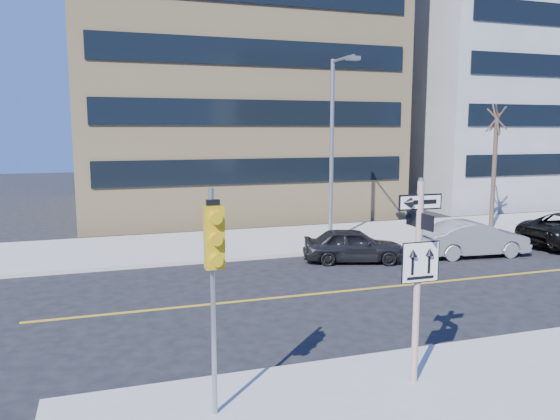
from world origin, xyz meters
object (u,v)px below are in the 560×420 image
object	(u,v)px
sign_pole	(418,270)
street_tree_west	(497,122)
parked_car_b	(474,239)
streetlight_a	(334,138)
parked_car_a	(353,245)
traffic_signal	(214,256)

from	to	relation	value
sign_pole	street_tree_west	world-z (taller)	street_tree_west
sign_pole	parked_car_b	size ratio (longest dim) A/B	0.93
sign_pole	parked_car_b	distance (m)	12.84
streetlight_a	sign_pole	bearing A→B (deg)	-106.77
sign_pole	parked_car_a	distance (m)	10.75
traffic_signal	parked_car_b	size ratio (longest dim) A/B	0.91
street_tree_west	traffic_signal	bearing A→B (deg)	-140.61
parked_car_b	streetlight_a	size ratio (longest dim) A/B	0.55
traffic_signal	street_tree_west	size ratio (longest dim) A/B	0.63
sign_pole	parked_car_b	bearing A→B (deg)	47.68
traffic_signal	sign_pole	bearing A→B (deg)	2.11
parked_car_a	parked_car_b	bearing A→B (deg)	-79.43
parked_car_a	parked_car_b	world-z (taller)	parked_car_b
traffic_signal	parked_car_a	bearing A→B (deg)	53.73
sign_pole	streetlight_a	distance (m)	14.05
traffic_signal	streetlight_a	world-z (taller)	streetlight_a
parked_car_a	sign_pole	bearing A→B (deg)	178.38
sign_pole	traffic_signal	distance (m)	4.05
streetlight_a	street_tree_west	distance (m)	9.05
parked_car_b	streetlight_a	world-z (taller)	streetlight_a
parked_car_b	street_tree_west	distance (m)	7.89
parked_car_a	streetlight_a	distance (m)	5.25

